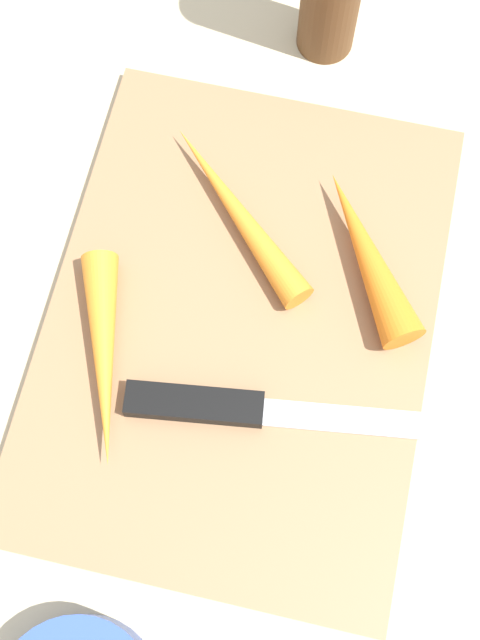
% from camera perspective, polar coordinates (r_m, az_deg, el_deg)
% --- Properties ---
extents(ground_plane, '(1.40, 1.40, 0.00)m').
position_cam_1_polar(ground_plane, '(0.57, 0.00, -0.40)').
color(ground_plane, '#C6B793').
extents(cutting_board, '(0.36, 0.26, 0.01)m').
position_cam_1_polar(cutting_board, '(0.57, 0.00, -0.20)').
color(cutting_board, '#99704C').
rests_on(cutting_board, ground_plane).
extents(knife, '(0.05, 0.20, 0.01)m').
position_cam_1_polar(knife, '(0.54, -1.75, -5.96)').
color(knife, '#B7B7BC').
rests_on(knife, cutting_board).
extents(carrot_longest, '(0.13, 0.13, 0.02)m').
position_cam_1_polar(carrot_longest, '(0.58, -0.20, 7.50)').
color(carrot_longest, orange).
rests_on(carrot_longest, cutting_board).
extents(carrot_medium, '(0.14, 0.07, 0.03)m').
position_cam_1_polar(carrot_medium, '(0.55, -9.38, -2.52)').
color(carrot_medium, orange).
rests_on(carrot_medium, cutting_board).
extents(carrot_shortest, '(0.13, 0.09, 0.03)m').
position_cam_1_polar(carrot_shortest, '(0.57, 8.76, 4.51)').
color(carrot_shortest, orange).
rests_on(carrot_shortest, cutting_board).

